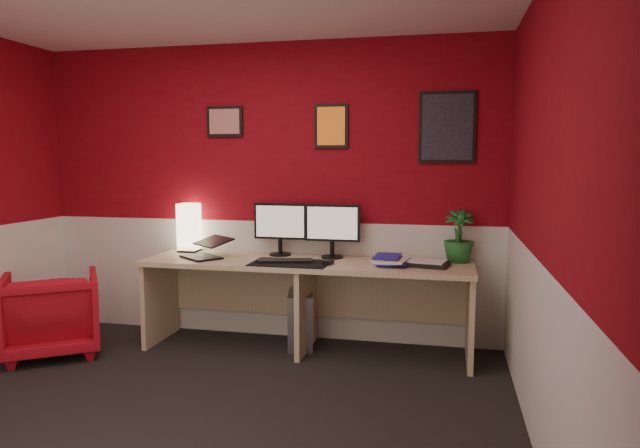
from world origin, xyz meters
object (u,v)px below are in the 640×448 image
(monitor_left, at_px, (280,221))
(zen_tray, at_px, (425,264))
(armchair, at_px, (51,314))
(monitor_right, at_px, (332,223))
(desk, at_px, (306,306))
(shoji_lamp, at_px, (189,229))
(potted_plant, at_px, (459,236))
(laptop, at_px, (201,245))
(pc_tower, at_px, (301,318))

(monitor_left, height_order, zen_tray, monitor_left)
(monitor_left, bearing_deg, armchair, -156.86)
(armchair, bearing_deg, monitor_right, 162.73)
(desk, relative_size, shoji_lamp, 6.50)
(shoji_lamp, relative_size, potted_plant, 0.97)
(shoji_lamp, bearing_deg, monitor_left, -1.17)
(shoji_lamp, bearing_deg, zen_tray, -6.44)
(zen_tray, relative_size, armchair, 0.49)
(shoji_lamp, relative_size, laptop, 1.21)
(monitor_left, bearing_deg, laptop, -155.05)
(desk, distance_m, zen_tray, 1.00)
(shoji_lamp, distance_m, pc_tower, 1.25)
(laptop, xyz_separation_m, monitor_left, (0.59, 0.27, 0.18))
(zen_tray, bearing_deg, monitor_left, 170.00)
(zen_tray, relative_size, potted_plant, 0.85)
(pc_tower, xyz_separation_m, armchair, (-1.87, -0.63, 0.10))
(desk, distance_m, shoji_lamp, 1.26)
(laptop, relative_size, monitor_right, 0.57)
(laptop, xyz_separation_m, pc_tower, (0.79, 0.19, -0.61))
(laptop, xyz_separation_m, armchair, (-1.08, -0.44, -0.52))
(armchair, bearing_deg, potted_plant, 157.59)
(shoji_lamp, bearing_deg, laptop, -50.72)
(monitor_right, bearing_deg, zen_tray, -13.62)
(desk, bearing_deg, monitor_left, 142.37)
(monitor_left, xyz_separation_m, zen_tray, (1.20, -0.21, -0.28))
(desk, bearing_deg, pc_tower, 121.30)
(monitor_right, relative_size, pc_tower, 1.29)
(desk, distance_m, armchair, 2.01)
(desk, relative_size, monitor_right, 4.48)
(monitor_left, bearing_deg, monitor_right, -3.77)
(monitor_left, relative_size, monitor_right, 1.00)
(monitor_right, relative_size, zen_tray, 1.66)
(armchair, bearing_deg, shoji_lamp, -174.25)
(desk, bearing_deg, armchair, -165.47)
(monitor_right, bearing_deg, armchair, -162.11)
(laptop, distance_m, pc_tower, 1.02)
(desk, distance_m, pc_tower, 0.20)
(pc_tower, bearing_deg, zen_tray, -20.24)
(laptop, distance_m, zen_tray, 1.79)
(desk, relative_size, zen_tray, 7.43)
(laptop, distance_m, armchair, 1.28)
(laptop, relative_size, potted_plant, 0.80)
(shoji_lamp, xyz_separation_m, armchair, (-0.84, -0.73, -0.61))
(monitor_right, distance_m, armchair, 2.33)
(laptop, xyz_separation_m, monitor_right, (1.04, 0.24, 0.18))
(monitor_right, bearing_deg, pc_tower, -166.91)
(shoji_lamp, relative_size, monitor_right, 0.69)
(monitor_left, distance_m, pc_tower, 0.82)
(monitor_right, bearing_deg, shoji_lamp, 177.91)
(shoji_lamp, bearing_deg, pc_tower, -5.84)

